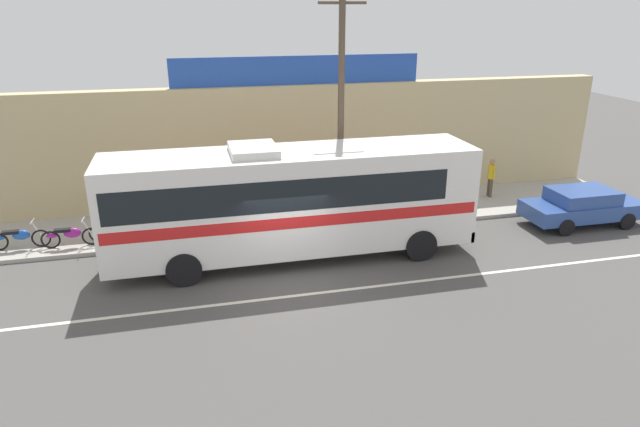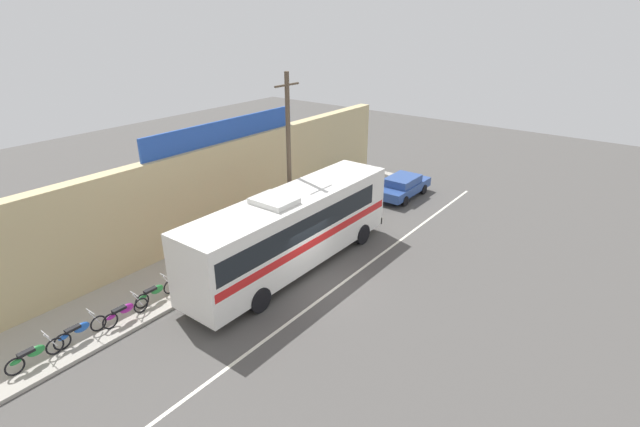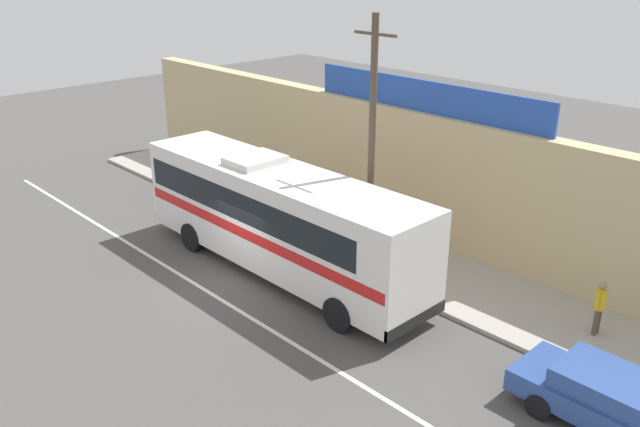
{
  "view_description": "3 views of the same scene",
  "coord_description": "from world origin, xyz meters",
  "px_view_note": "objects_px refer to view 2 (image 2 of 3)",
  "views": [
    {
      "loc": [
        -2.68,
        -14.63,
        7.76
      ],
      "look_at": [
        1.47,
        2.36,
        1.22
      ],
      "focal_mm": 31.45,
      "sensor_mm": 36.0,
      "label": 1
    },
    {
      "loc": [
        -13.91,
        -10.67,
        10.85
      ],
      "look_at": [
        3.05,
        2.29,
        1.66
      ],
      "focal_mm": 26.3,
      "sensor_mm": 36.0,
      "label": 2
    },
    {
      "loc": [
        15.69,
        -10.97,
        10.16
      ],
      "look_at": [
        1.32,
        2.78,
        2.09
      ],
      "focal_mm": 37.01,
      "sensor_mm": 36.0,
      "label": 3
    }
  ],
  "objects_px": {
    "parked_car": "(403,186)",
    "pedestrian_by_curb": "(247,233)",
    "motorcycle_black": "(125,311)",
    "pedestrian_near_shop": "(342,178)",
    "motorcycle_red": "(79,330)",
    "utility_pole": "(289,157)",
    "motorcycle_blue": "(34,354)",
    "intercity_bus": "(292,227)",
    "motorcycle_orange": "(155,292)"
  },
  "relations": [
    {
      "from": "motorcycle_orange",
      "to": "motorcycle_blue",
      "type": "distance_m",
      "value": 4.64
    },
    {
      "from": "motorcycle_red",
      "to": "pedestrian_near_shop",
      "type": "distance_m",
      "value": 17.96
    },
    {
      "from": "motorcycle_blue",
      "to": "pedestrian_near_shop",
      "type": "distance_m",
      "value": 19.5
    },
    {
      "from": "utility_pole",
      "to": "motorcycle_blue",
      "type": "relative_size",
      "value": 4.41
    },
    {
      "from": "motorcycle_red",
      "to": "pedestrian_near_shop",
      "type": "relative_size",
      "value": 1.19
    },
    {
      "from": "motorcycle_red",
      "to": "motorcycle_blue",
      "type": "height_order",
      "value": "same"
    },
    {
      "from": "utility_pole",
      "to": "motorcycle_black",
      "type": "distance_m",
      "value": 10.03
    },
    {
      "from": "pedestrian_by_curb",
      "to": "motorcycle_blue",
      "type": "bearing_deg",
      "value": -178.61
    },
    {
      "from": "intercity_bus",
      "to": "utility_pole",
      "type": "relative_size",
      "value": 1.4
    },
    {
      "from": "motorcycle_black",
      "to": "pedestrian_by_curb",
      "type": "height_order",
      "value": "pedestrian_by_curb"
    },
    {
      "from": "parked_car",
      "to": "pedestrian_near_shop",
      "type": "bearing_deg",
      "value": 119.12
    },
    {
      "from": "parked_car",
      "to": "intercity_bus",
      "type": "bearing_deg",
      "value": -178.38
    },
    {
      "from": "intercity_bus",
      "to": "parked_car",
      "type": "relative_size",
      "value": 2.63
    },
    {
      "from": "intercity_bus",
      "to": "motorcycle_orange",
      "type": "distance_m",
      "value": 6.28
    },
    {
      "from": "intercity_bus",
      "to": "utility_pole",
      "type": "bearing_deg",
      "value": 42.3
    },
    {
      "from": "motorcycle_orange",
      "to": "motorcycle_red",
      "type": "distance_m",
      "value": 3.1
    },
    {
      "from": "utility_pole",
      "to": "motorcycle_blue",
      "type": "bearing_deg",
      "value": 178.05
    },
    {
      "from": "motorcycle_red",
      "to": "pedestrian_by_curb",
      "type": "distance_m",
      "value": 8.47
    },
    {
      "from": "utility_pole",
      "to": "motorcycle_orange",
      "type": "height_order",
      "value": "utility_pole"
    },
    {
      "from": "motorcycle_orange",
      "to": "pedestrian_by_curb",
      "type": "bearing_deg",
      "value": 2.21
    },
    {
      "from": "motorcycle_red",
      "to": "motorcycle_blue",
      "type": "relative_size",
      "value": 1.02
    },
    {
      "from": "motorcycle_orange",
      "to": "pedestrian_near_shop",
      "type": "bearing_deg",
      "value": 4.69
    },
    {
      "from": "utility_pole",
      "to": "pedestrian_near_shop",
      "type": "relative_size",
      "value": 5.11
    },
    {
      "from": "intercity_bus",
      "to": "motorcycle_orange",
      "type": "height_order",
      "value": "intercity_bus"
    },
    {
      "from": "motorcycle_red",
      "to": "motorcycle_black",
      "type": "bearing_deg",
      "value": -7.62
    },
    {
      "from": "motorcycle_blue",
      "to": "motorcycle_orange",
      "type": "bearing_deg",
      "value": 0.44
    },
    {
      "from": "pedestrian_by_curb",
      "to": "parked_car",
      "type": "bearing_deg",
      "value": -11.79
    },
    {
      "from": "motorcycle_orange",
      "to": "motorcycle_black",
      "type": "bearing_deg",
      "value": -171.53
    },
    {
      "from": "motorcycle_black",
      "to": "pedestrian_by_curb",
      "type": "distance_m",
      "value": 6.87
    },
    {
      "from": "intercity_bus",
      "to": "utility_pole",
      "type": "distance_m",
      "value": 3.81
    },
    {
      "from": "motorcycle_red",
      "to": "motorcycle_blue",
      "type": "xyz_separation_m",
      "value": [
        -1.54,
        -0.03,
        0.0
      ]
    },
    {
      "from": "motorcycle_red",
      "to": "pedestrian_by_curb",
      "type": "relative_size",
      "value": 1.19
    },
    {
      "from": "motorcycle_red",
      "to": "motorcycle_blue",
      "type": "distance_m",
      "value": 1.54
    },
    {
      "from": "pedestrian_near_shop",
      "to": "intercity_bus",
      "type": "bearing_deg",
      "value": -158.24
    },
    {
      "from": "utility_pole",
      "to": "motorcycle_red",
      "type": "bearing_deg",
      "value": 177.61
    },
    {
      "from": "parked_car",
      "to": "motorcycle_black",
      "type": "height_order",
      "value": "parked_car"
    },
    {
      "from": "utility_pole",
      "to": "motorcycle_orange",
      "type": "relative_size",
      "value": 4.3
    },
    {
      "from": "intercity_bus",
      "to": "motorcycle_black",
      "type": "bearing_deg",
      "value": 162.24
    },
    {
      "from": "motorcycle_red",
      "to": "motorcycle_blue",
      "type": "bearing_deg",
      "value": -178.8
    },
    {
      "from": "utility_pole",
      "to": "pedestrian_by_curb",
      "type": "height_order",
      "value": "utility_pole"
    },
    {
      "from": "parked_car",
      "to": "motorcycle_blue",
      "type": "bearing_deg",
      "value": 174.31
    },
    {
      "from": "parked_car",
      "to": "pedestrian_by_curb",
      "type": "bearing_deg",
      "value": 168.21
    },
    {
      "from": "parked_car",
      "to": "utility_pole",
      "type": "height_order",
      "value": "utility_pole"
    },
    {
      "from": "motorcycle_blue",
      "to": "pedestrian_near_shop",
      "type": "xyz_separation_m",
      "value": [
        19.46,
        1.25,
        0.51
      ]
    },
    {
      "from": "pedestrian_by_curb",
      "to": "pedestrian_near_shop",
      "type": "xyz_separation_m",
      "value": [
        9.46,
        1.01,
        0.0
      ]
    },
    {
      "from": "motorcycle_red",
      "to": "pedestrian_near_shop",
      "type": "bearing_deg",
      "value": 3.89
    },
    {
      "from": "parked_car",
      "to": "motorcycle_red",
      "type": "xyz_separation_m",
      "value": [
        -19.8,
        2.16,
        -0.17
      ]
    },
    {
      "from": "parked_car",
      "to": "motorcycle_red",
      "type": "relative_size",
      "value": 2.3
    },
    {
      "from": "parked_car",
      "to": "motorcycle_orange",
      "type": "bearing_deg",
      "value": 172.62
    },
    {
      "from": "parked_car",
      "to": "pedestrian_by_curb",
      "type": "xyz_separation_m",
      "value": [
        -11.34,
        2.37,
        0.34
      ]
    }
  ]
}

